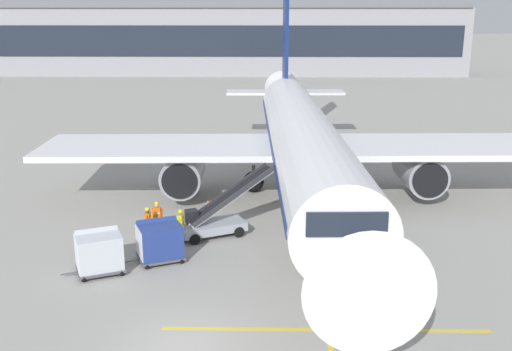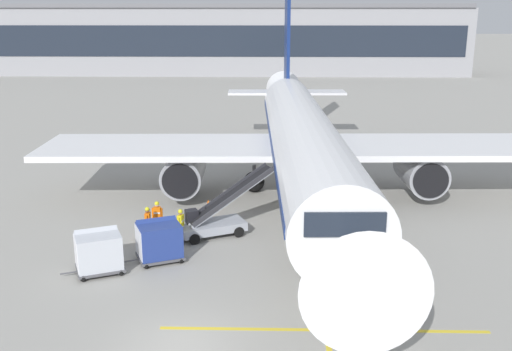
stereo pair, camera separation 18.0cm
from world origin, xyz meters
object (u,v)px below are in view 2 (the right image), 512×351
Objects in this scene: belt_loader at (216,218)px; safety_cone_engine_keepout at (208,206)px; ground_crew_by_loader at (157,215)px; ground_crew_marshaller at (181,223)px; baggage_cart_lead at (159,240)px; parked_airplane at (302,139)px; baggage_cart_second at (98,251)px; ground_crew_by_carts at (148,221)px.

belt_loader is 7.33× the size of safety_cone_engine_keepout.
ground_crew_by_loader is 1.00× the size of ground_crew_marshaller.
baggage_cart_lead is at bearing -107.22° from ground_crew_marshaller.
belt_loader is (-4.77, -6.83, -2.70)m from parked_airplane.
baggage_cart_second is 5.06m from ground_crew_by_loader.
belt_loader reaches higher than safety_cone_engine_keepout.
safety_cone_engine_keepout is at bearing 77.35° from baggage_cart_lead.
ground_crew_marshaller is 2.49× the size of safety_cone_engine_keepout.
ground_crew_marshaller is at bearing -100.47° from safety_cone_engine_keepout.
ground_crew_marshaller is (1.40, -1.20, 0.00)m from ground_crew_by_loader.
parked_airplane is at bearing 43.02° from ground_crew_by_carts.
ground_crew_marshaller is (3.12, 3.55, -0.00)m from baggage_cart_second.
ground_crew_by_loader is (-0.71, 3.41, -0.00)m from baggage_cart_lead.
ground_crew_marshaller is at bearing 72.78° from baggage_cart_lead.
baggage_cart_lead is at bearing -67.71° from ground_crew_by_carts.
parked_airplane is at bearing 29.33° from safety_cone_engine_keepout.
parked_airplane reaches higher than safety_cone_engine_keepout.
baggage_cart_second reaches higher than ground_crew_by_carts.
parked_airplane reaches higher than ground_crew_marshaller.
baggage_cart_second is at bearing -115.67° from safety_cone_engine_keepout.
baggage_cart_second is 1.61× the size of ground_crew_marshaller.
ground_crew_by_carts is (-0.31, -0.91, 0.00)m from ground_crew_by_loader.
baggage_cart_second is 9.25m from safety_cone_engine_keepout.
baggage_cart_lead is 2.31m from ground_crew_marshaller.
parked_airplane is 15.01× the size of baggage_cart_second.
belt_loader reaches higher than ground_crew_marshaller.
safety_cone_engine_keepout is (-5.53, -3.11, -3.29)m from parked_airplane.
baggage_cart_second is 1.61× the size of ground_crew_by_carts.
ground_crew_marshaller is at bearing -9.75° from ground_crew_by_carts.
parked_airplane reaches higher than ground_crew_by_loader.
ground_crew_by_carts is 1.73m from ground_crew_marshaller.
parked_airplane reaches higher than belt_loader.
parked_airplane is at bearing 50.17° from baggage_cart_second.
ground_crew_by_loader is at bearing 71.20° from ground_crew_by_carts.
parked_airplane is 8.22× the size of belt_loader.
baggage_cart_lead is 1.61× the size of ground_crew_by_carts.
ground_crew_by_loader and ground_crew_marshaller have the same top height.
ground_crew_by_carts is at bearing 170.25° from ground_crew_marshaller.
ground_crew_by_carts is (-1.02, 2.50, -0.00)m from baggage_cart_lead.
baggage_cart_lead reaches higher than ground_crew_by_carts.
belt_loader is 3.43m from ground_crew_by_carts.
parked_airplane is 24.17× the size of ground_crew_by_loader.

